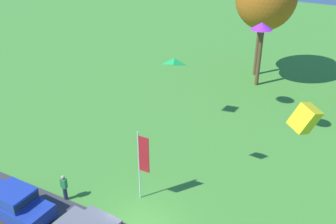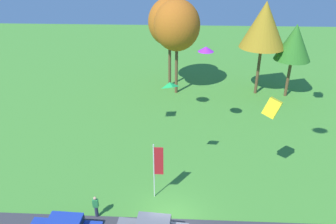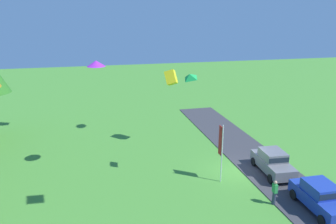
# 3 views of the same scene
# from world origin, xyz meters

# --- Properties ---
(ground_plane) EXTENTS (120.00, 120.00, 0.00)m
(ground_plane) POSITION_xyz_m (0.00, 0.00, 0.00)
(ground_plane) COLOR #478E33
(person_watching_sky) EXTENTS (0.36, 0.24, 1.71)m
(person_watching_sky) POSITION_xyz_m (-4.98, -0.02, 0.88)
(person_watching_sky) COLOR #2D334C
(person_watching_sky) RESTS_ON ground
(tree_right_of_center) EXTENTS (5.25, 5.25, 11.08)m
(tree_right_of_center) POSITION_xyz_m (-1.10, 23.68, 8.16)
(tree_right_of_center) COLOR brown
(tree_right_of_center) RESTS_ON ground
(tree_lone_near) EXTENTS (5.31, 5.31, 11.21)m
(tree_lone_near) POSITION_xyz_m (-0.19, 21.31, 8.26)
(tree_lone_near) COLOR brown
(tree_lone_near) RESTS_ON ground
(tree_far_left) EXTENTS (5.23, 5.23, 11.03)m
(tree_far_left) POSITION_xyz_m (9.67, 21.60, 8.39)
(tree_far_left) COLOR brown
(tree_far_left) RESTS_ON ground
(tree_center_back) EXTENTS (4.11, 4.11, 8.68)m
(tree_center_back) POSITION_xyz_m (13.19, 20.98, 6.59)
(tree_center_back) COLOR brown
(tree_center_back) RESTS_ON ground
(flag_banner) EXTENTS (0.71, 0.08, 4.48)m
(flag_banner) POSITION_xyz_m (-1.03, 2.19, 2.84)
(flag_banner) COLOR silver
(flag_banner) RESTS_ON ground
(kite_delta_low_drifter) EXTENTS (1.68, 1.68, 0.44)m
(kite_delta_low_drifter) POSITION_xyz_m (2.51, 10.71, 8.64)
(kite_delta_low_drifter) COLOR purple
(kite_diamond_mid_center) EXTENTS (1.22, 1.16, 0.63)m
(kite_diamond_mid_center) POSITION_xyz_m (-0.27, 4.48, 7.90)
(kite_diamond_mid_center) COLOR green
(kite_box_high_left) EXTENTS (1.54, 1.35, 1.63)m
(kite_box_high_left) POSITION_xyz_m (6.76, 4.00, 6.54)
(kite_box_high_left) COLOR yellow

